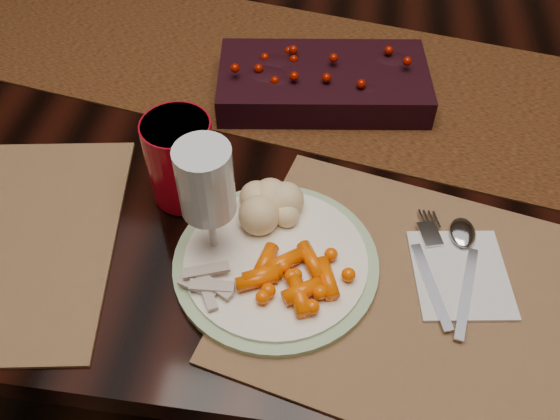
# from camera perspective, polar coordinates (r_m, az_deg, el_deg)

# --- Properties ---
(floor) EXTENTS (5.00, 5.00, 0.00)m
(floor) POSITION_cam_1_polar(r_m,az_deg,el_deg) (1.53, 2.85, -12.40)
(floor) COLOR black
(floor) RESTS_ON ground
(dining_table) EXTENTS (1.80, 1.00, 0.75)m
(dining_table) POSITION_cam_1_polar(r_m,az_deg,el_deg) (1.21, 3.52, -4.00)
(dining_table) COLOR black
(dining_table) RESTS_ON floor
(table_runner) EXTENTS (1.79, 0.68, 0.00)m
(table_runner) POSITION_cam_1_polar(r_m,az_deg,el_deg) (0.99, 7.89, 11.88)
(table_runner) COLOR black
(table_runner) RESTS_ON dining_table
(centerpiece) EXTENTS (0.34, 0.21, 0.06)m
(centerpiece) POSITION_cam_1_polar(r_m,az_deg,el_deg) (0.94, 4.19, 12.53)
(centerpiece) COLOR black
(centerpiece) RESTS_ON table_runner
(placemat_main) EXTENTS (0.54, 0.44, 0.00)m
(placemat_main) POSITION_cam_1_polar(r_m,az_deg,el_deg) (0.72, 14.79, -8.57)
(placemat_main) COLOR brown
(placemat_main) RESTS_ON dining_table
(dinner_plate) EXTENTS (0.26, 0.26, 0.01)m
(dinner_plate) POSITION_cam_1_polar(r_m,az_deg,el_deg) (0.72, -0.40, -5.00)
(dinner_plate) COLOR white
(dinner_plate) RESTS_ON placemat_main
(baby_carrots) EXTENTS (0.12, 0.11, 0.02)m
(baby_carrots) POSITION_cam_1_polar(r_m,az_deg,el_deg) (0.68, 1.14, -7.04)
(baby_carrots) COLOR #F25500
(baby_carrots) RESTS_ON dinner_plate
(mashed_potatoes) EXTENTS (0.11, 0.10, 0.05)m
(mashed_potatoes) POSITION_cam_1_polar(r_m,az_deg,el_deg) (0.74, -1.21, 0.69)
(mashed_potatoes) COLOR tan
(mashed_potatoes) RESTS_ON dinner_plate
(turkey_shreds) EXTENTS (0.09, 0.08, 0.02)m
(turkey_shreds) POSITION_cam_1_polar(r_m,az_deg,el_deg) (0.69, -6.68, -7.01)
(turkey_shreds) COLOR #D8AC91
(turkey_shreds) RESTS_ON dinner_plate
(napkin) EXTENTS (0.13, 0.14, 0.00)m
(napkin) POSITION_cam_1_polar(r_m,az_deg,el_deg) (0.75, 16.96, -5.92)
(napkin) COLOR silver
(napkin) RESTS_ON placemat_main
(fork) EXTENTS (0.07, 0.16, 0.00)m
(fork) POSITION_cam_1_polar(r_m,az_deg,el_deg) (0.74, 14.32, -5.78)
(fork) COLOR #B7B7BC
(fork) RESTS_ON napkin
(spoon) EXTENTS (0.06, 0.17, 0.00)m
(spoon) POSITION_cam_1_polar(r_m,az_deg,el_deg) (0.75, 17.39, -5.79)
(spoon) COLOR silver
(spoon) RESTS_ON napkin
(red_cup) EXTENTS (0.10, 0.10, 0.12)m
(red_cup) POSITION_cam_1_polar(r_m,az_deg,el_deg) (0.77, -9.52, 4.77)
(red_cup) COLOR maroon
(red_cup) RESTS_ON placemat_main
(wine_glass) EXTENTS (0.08, 0.08, 0.18)m
(wine_glass) POSITION_cam_1_polar(r_m,az_deg,el_deg) (0.68, -6.85, 0.30)
(wine_glass) COLOR #A1B5C2
(wine_glass) RESTS_ON dining_table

